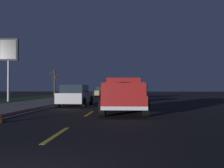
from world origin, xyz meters
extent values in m
plane|color=black|center=(27.00, 0.00, 0.00)|extent=(144.00, 144.00, 0.00)
cube|color=slate|center=(27.00, 5.70, 0.06)|extent=(108.00, 4.00, 0.12)
cube|color=#1E3819|center=(27.00, 10.70, 0.00)|extent=(108.00, 6.00, 0.01)
cube|color=yellow|center=(4.19, 0.00, 0.00)|extent=(2.40, 0.14, 0.01)
cube|color=yellow|center=(9.87, 0.00, 0.00)|extent=(2.40, 0.14, 0.01)
cube|color=yellow|center=(16.86, 0.00, 0.00)|extent=(2.40, 0.14, 0.01)
cube|color=yellow|center=(22.96, 0.00, 0.00)|extent=(2.40, 0.14, 0.01)
cube|color=yellow|center=(29.75, 0.00, 0.00)|extent=(2.40, 0.14, 0.01)
cube|color=yellow|center=(34.92, 0.00, 0.00)|extent=(2.40, 0.14, 0.01)
cube|color=yellow|center=(41.09, 0.00, 0.00)|extent=(2.40, 0.14, 0.01)
cube|color=yellow|center=(47.33, 0.00, 0.00)|extent=(2.40, 0.14, 0.01)
cube|color=yellow|center=(52.66, 0.00, 0.00)|extent=(2.40, 0.14, 0.01)
cube|color=yellow|center=(58.45, 0.00, 0.00)|extent=(2.40, 0.14, 0.01)
cube|color=yellow|center=(64.15, 0.00, 0.00)|extent=(2.40, 0.14, 0.01)
cube|color=yellow|center=(69.65, 0.00, 0.00)|extent=(2.40, 0.14, 0.01)
cube|color=yellow|center=(75.52, 0.00, 0.00)|extent=(2.40, 0.14, 0.01)
cube|color=yellow|center=(80.64, 0.00, 0.00)|extent=(2.40, 0.14, 0.01)
cube|color=silver|center=(27.00, 3.40, 0.00)|extent=(108.00, 0.14, 0.01)
cube|color=maroon|center=(10.44, -1.75, 0.67)|extent=(5.45, 2.15, 0.60)
cube|color=maroon|center=(11.63, -1.72, 1.42)|extent=(2.21, 1.90, 0.90)
cube|color=#1E2833|center=(10.58, -1.75, 1.47)|extent=(0.08, 1.44, 0.50)
cube|color=maroon|center=(9.34, -0.84, 1.25)|extent=(3.03, 0.16, 0.56)
cube|color=maroon|center=(9.39, -2.72, 1.25)|extent=(3.03, 0.16, 0.56)
cube|color=maroon|center=(7.78, -1.82, 1.25)|extent=(0.13, 1.88, 0.56)
cube|color=silver|center=(7.78, -1.82, 0.45)|extent=(0.18, 2.00, 0.16)
cube|color=red|center=(7.77, -1.02, 1.45)|extent=(0.06, 0.14, 0.20)
cube|color=red|center=(7.82, -2.62, 1.45)|extent=(0.06, 0.14, 0.20)
ellipsoid|color=#193823|center=(9.36, -1.78, 1.29)|extent=(2.63, 1.59, 0.64)
sphere|color=silver|center=(9.85, -1.41, 1.15)|extent=(0.40, 0.40, 0.40)
sphere|color=beige|center=(8.77, -2.10, 1.13)|extent=(0.34, 0.34, 0.34)
cylinder|color=black|center=(12.20, -0.70, 0.42)|extent=(0.84, 0.28, 0.84)
cylinder|color=black|center=(12.25, -2.70, 0.42)|extent=(0.84, 0.28, 0.84)
cylinder|color=black|center=(8.63, -0.80, 0.42)|extent=(0.84, 0.28, 0.84)
cylinder|color=black|center=(8.69, -2.80, 0.42)|extent=(0.84, 0.28, 0.84)
cube|color=#9E845B|center=(34.34, 1.91, 0.63)|extent=(4.44, 1.89, 0.70)
cube|color=#1E2833|center=(34.09, 1.91, 1.26)|extent=(2.50, 1.63, 0.56)
cylinder|color=black|center=(35.85, 2.78, 0.34)|extent=(0.68, 0.22, 0.68)
cylinder|color=black|center=(35.82, 0.98, 0.34)|extent=(0.68, 0.22, 0.68)
cylinder|color=black|center=(32.86, 2.84, 0.34)|extent=(0.68, 0.22, 0.68)
cylinder|color=black|center=(32.82, 1.04, 0.34)|extent=(0.68, 0.22, 0.68)
cube|color=red|center=(32.19, 1.95, 0.68)|extent=(0.11, 1.51, 0.10)
cube|color=#B2B5BA|center=(15.20, 1.87, 0.63)|extent=(4.42, 1.84, 0.70)
cube|color=#1E2833|center=(14.95, 1.87, 1.26)|extent=(2.48, 1.61, 0.56)
cylinder|color=black|center=(16.71, 2.76, 0.34)|extent=(0.68, 0.22, 0.68)
cylinder|color=black|center=(16.69, 0.96, 0.34)|extent=(0.68, 0.22, 0.68)
cylinder|color=black|center=(13.71, 2.79, 0.34)|extent=(0.68, 0.22, 0.68)
cylinder|color=black|center=(13.70, 0.99, 0.34)|extent=(0.68, 0.22, 0.68)
cube|color=red|center=(13.05, 1.89, 0.68)|extent=(0.10, 1.51, 0.10)
cube|color=black|center=(29.84, -1.86, 0.63)|extent=(4.44, 1.89, 0.70)
cube|color=#1E2833|center=(29.59, -1.86, 1.26)|extent=(2.50, 1.64, 0.56)
cylinder|color=black|center=(31.32, -0.92, 0.34)|extent=(0.68, 0.22, 0.68)
cylinder|color=black|center=(31.36, -2.72, 0.34)|extent=(0.68, 0.22, 0.68)
cylinder|color=black|center=(28.33, -0.99, 0.34)|extent=(0.68, 0.22, 0.68)
cylinder|color=black|center=(28.37, -2.79, 0.34)|extent=(0.68, 0.22, 0.68)
cube|color=red|center=(27.69, -1.90, 0.68)|extent=(0.11, 1.51, 0.10)
cylinder|color=#99999E|center=(20.53, 9.72, 3.11)|extent=(0.24, 0.24, 6.21)
cube|color=black|center=(20.53, 9.72, 5.11)|extent=(0.24, 1.90, 2.20)
cube|color=black|center=(20.40, 9.72, 5.11)|extent=(0.04, 1.60, 1.87)
cylinder|color=#423323|center=(39.34, 10.91, 2.16)|extent=(0.28, 0.28, 4.32)
cylinder|color=#423323|center=(39.54, 11.43, 4.17)|extent=(0.41, 1.13, 1.00)
cylinder|color=#423323|center=(38.97, 10.63, 3.18)|extent=(0.80, 0.70, 1.10)
cylinder|color=#423323|center=(39.08, 11.17, 3.21)|extent=(0.61, 0.62, 1.29)
cylinder|color=#423323|center=(39.60, 10.58, 4.07)|extent=(0.56, 0.78, 0.91)
camera|label=1|loc=(-2.46, -1.98, 1.29)|focal=38.81mm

